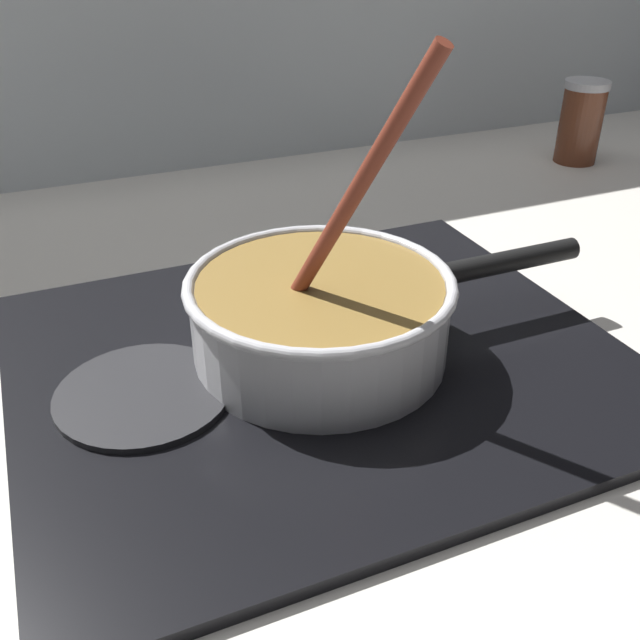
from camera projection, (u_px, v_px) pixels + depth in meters
ground at (277, 539)px, 0.52m from camera, size 2.40×1.60×0.04m
hob_plate at (320, 360)px, 0.68m from camera, size 0.56×0.48×0.01m
burner_ring at (320, 351)px, 0.68m from camera, size 0.19×0.19×0.01m
spare_burner at (143, 394)px, 0.62m from camera, size 0.15×0.15×0.01m
cooking_pan at (322, 314)px, 0.66m from camera, size 0.41×0.25×0.30m
condiment_jar at (581, 122)px, 1.18m from camera, size 0.07×0.07×0.13m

